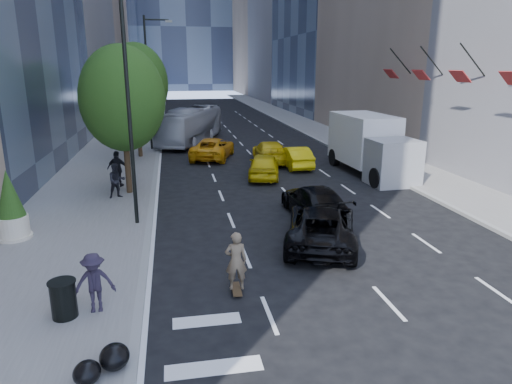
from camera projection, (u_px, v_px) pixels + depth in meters
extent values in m
plane|color=black|center=(313.00, 251.00, 16.66)|extent=(160.00, 160.00, 0.00)
cube|color=slate|center=(128.00, 136.00, 43.49)|extent=(6.00, 120.00, 0.15)
cube|color=slate|center=(319.00, 131.00, 46.82)|extent=(4.00, 120.00, 0.15)
cylinder|color=black|center=(128.00, 103.00, 17.93)|extent=(0.16, 0.16, 10.00)
cylinder|color=black|center=(148.00, 84.00, 34.99)|extent=(0.16, 0.16, 10.00)
cylinder|color=black|center=(156.00, 20.00, 33.89)|extent=(1.80, 0.12, 0.12)
cube|color=#99998C|center=(169.00, 21.00, 34.07)|extent=(0.50, 0.22, 0.15)
cylinder|color=#331D13|center=(127.00, 163.00, 23.47)|extent=(0.30, 0.30, 3.15)
ellipsoid|color=#163E10|center=(123.00, 98.00, 22.59)|extent=(4.20, 4.20, 5.25)
cylinder|color=#331D13|center=(139.00, 133.00, 32.91)|extent=(0.30, 0.30, 3.38)
ellipsoid|color=#163E10|center=(136.00, 84.00, 31.98)|extent=(4.50, 4.50, 5.62)
cylinder|color=#331D13|center=(147.00, 117.00, 45.29)|extent=(0.30, 0.30, 2.93)
ellipsoid|color=#163E10|center=(145.00, 86.00, 44.48)|extent=(3.90, 3.90, 4.88)
cylinder|color=black|center=(157.00, 100.00, 52.70)|extent=(0.14, 0.14, 5.20)
imported|color=black|center=(156.00, 85.00, 52.27)|extent=(2.48, 0.53, 1.00)
cylinder|color=black|center=(473.00, 60.00, 24.36)|extent=(1.75, 0.08, 1.75)
cube|color=maroon|center=(460.00, 76.00, 24.48)|extent=(0.64, 1.30, 0.64)
cylinder|color=black|center=(432.00, 61.00, 28.15)|extent=(1.75, 0.08, 1.75)
cube|color=maroon|center=(421.00, 75.00, 28.27)|extent=(0.64, 1.30, 0.64)
cylinder|color=black|center=(401.00, 61.00, 31.94)|extent=(1.75, 0.08, 1.75)
cube|color=maroon|center=(391.00, 74.00, 32.06)|extent=(0.64, 1.30, 0.64)
imported|color=brown|center=(236.00, 265.00, 13.43)|extent=(0.67, 0.45, 1.79)
imported|color=black|center=(321.00, 225.00, 17.18)|extent=(4.09, 5.88, 1.49)
imported|color=black|center=(315.00, 202.00, 20.18)|extent=(2.10, 5.08, 1.47)
imported|color=gold|center=(264.00, 165.00, 27.44)|extent=(2.74, 4.73, 1.51)
imported|color=#D8BD0B|center=(295.00, 157.00, 30.29)|extent=(1.51, 4.27, 1.41)
imported|color=orange|center=(213.00, 148.00, 33.16)|extent=(3.98, 5.91, 1.51)
imported|color=#E2BD0B|center=(270.00, 152.00, 31.84)|extent=(2.48, 5.25, 1.48)
imported|color=#B3B4B9|center=(191.00, 125.00, 39.83)|extent=(6.31, 11.03, 3.02)
cube|color=silver|center=(364.00, 138.00, 29.06)|extent=(2.92, 5.27, 3.03)
cube|color=gray|center=(393.00, 162.00, 25.69)|extent=(2.68, 2.35, 2.58)
cylinder|color=black|center=(377.00, 178.00, 25.21)|extent=(0.44, 1.14, 1.12)
cylinder|color=black|center=(415.00, 176.00, 25.72)|extent=(0.44, 1.14, 1.12)
cylinder|color=black|center=(334.00, 157.00, 30.89)|extent=(0.44, 1.14, 1.12)
cylinder|color=black|center=(366.00, 156.00, 31.40)|extent=(0.44, 1.14, 1.12)
imported|color=black|center=(117.00, 181.00, 22.68)|extent=(1.02, 0.91, 1.75)
imported|color=black|center=(118.00, 169.00, 24.77)|extent=(1.25, 0.81, 1.97)
imported|color=#251E2D|center=(94.00, 283.00, 12.13)|extent=(1.12, 0.71, 1.66)
cylinder|color=black|center=(64.00, 300.00, 11.93)|extent=(0.65, 0.65, 0.98)
cylinder|color=beige|center=(14.00, 227.00, 17.42)|extent=(1.13, 1.13, 0.90)
cone|color=#163E10|center=(9.00, 193.00, 17.06)|extent=(1.01, 1.01, 1.80)
ellipsoid|color=black|center=(114.00, 357.00, 9.95)|extent=(0.66, 0.72, 0.56)
ellipsoid|color=black|center=(87.00, 373.00, 9.48)|extent=(0.57, 0.63, 0.49)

